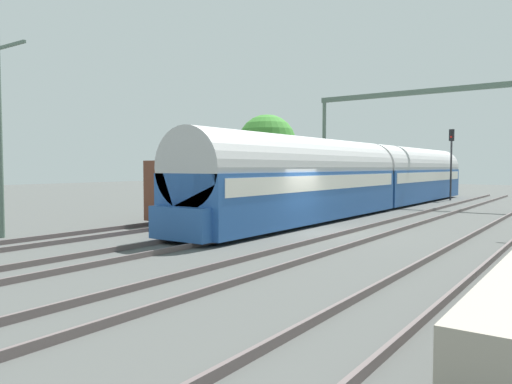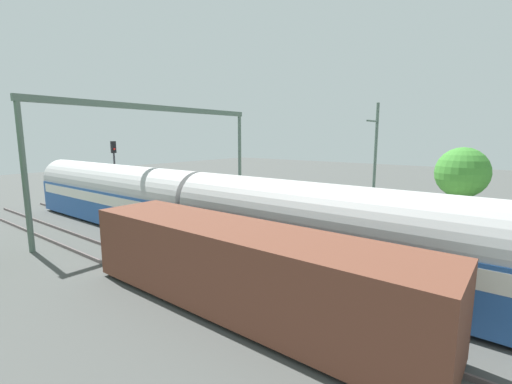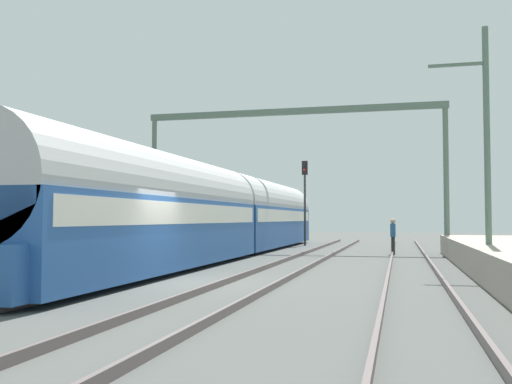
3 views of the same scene
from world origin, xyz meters
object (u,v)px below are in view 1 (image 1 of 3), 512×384
Objects in this scene: freight_car at (252,187)px; catenary_gantry at (434,117)px; passenger_train at (370,177)px; railway_signal_far at (451,155)px.

catenary_gantry is at bearing 63.43° from freight_car.
railway_signal_far reaches higher than passenger_train.
catenary_gantry reaches higher than railway_signal_far.
passenger_train reaches higher than freight_car.
freight_car is at bearing -122.52° from passenger_train.
passenger_train is 11.77m from railway_signal_far.
catenary_gantry is (6.17, 12.34, 4.45)m from freight_car.
freight_car is at bearing -108.56° from railway_signal_far.
freight_car is (-4.11, -6.45, -0.50)m from passenger_train.
catenary_gantry is (0.14, -5.63, 2.45)m from railway_signal_far.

